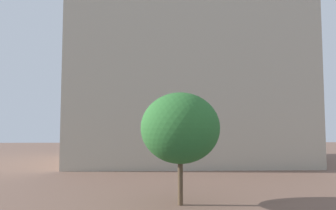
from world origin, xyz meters
TOP-DOWN VIEW (x-y plane):
  - landmark_building at (3.05, 31.69)m, footprint 22.84×16.10m
  - tree_curb_far at (0.91, 12.90)m, footprint 3.82×3.82m

SIDE VIEW (x-z plane):
  - tree_curb_far at x=0.91m, z-range 0.96..6.34m
  - landmark_building at x=3.05m, z-range -5.92..26.42m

